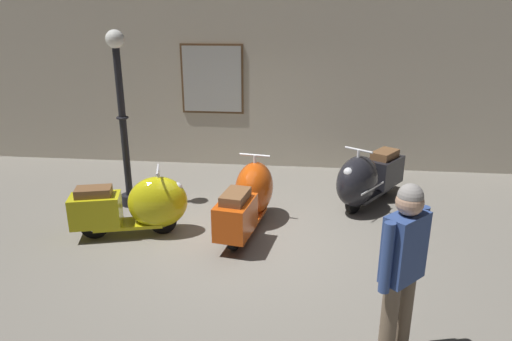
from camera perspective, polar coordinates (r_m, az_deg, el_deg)
ground_plane at (r=6.48m, az=-0.61°, el=-9.00°), size 60.00×60.00×0.00m
showroom_back_wall at (r=9.32m, az=2.00°, el=11.78°), size 18.00×0.24×3.74m
scooter_0 at (r=6.75m, az=-14.16°, el=-4.20°), size 1.67×0.87×0.98m
scooter_1 at (r=6.75m, az=-0.86°, el=-3.33°), size 0.75×1.77×1.04m
scooter_2 at (r=7.69m, az=13.34°, el=-0.99°), size 1.38×1.69×1.05m
lamppost at (r=7.55m, az=-16.13°, el=6.59°), size 0.28×0.28×2.79m
visitor_0 at (r=4.22m, az=17.56°, el=-10.90°), size 0.45×0.45×1.73m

